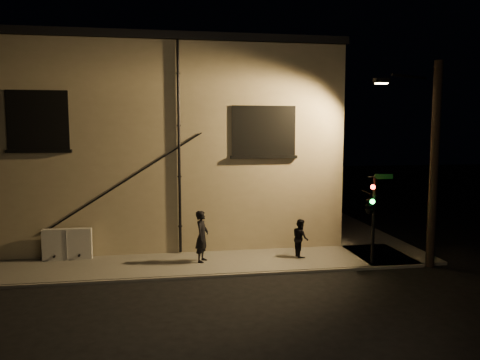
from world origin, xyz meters
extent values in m
plane|color=black|center=(0.00, 0.00, 0.00)|extent=(90.00, 90.00, 0.00)
cube|color=#58554F|center=(-3.00, 1.50, 0.06)|extent=(20.00, 3.00, 0.12)
cube|color=#58554F|center=(6.50, 8.00, 0.06)|extent=(3.00, 16.00, 0.12)
cube|color=tan|center=(-3.00, 9.00, 4.25)|extent=(16.00, 12.00, 8.50)
cube|color=black|center=(-3.00, 9.00, 8.65)|extent=(16.20, 12.20, 0.30)
cube|color=black|center=(-7.00, 2.98, 5.40)|extent=(2.20, 0.10, 2.20)
cube|color=black|center=(-7.00, 3.00, 5.40)|extent=(1.98, 0.05, 1.98)
cube|color=black|center=(1.60, 2.98, 5.00)|extent=(2.60, 0.10, 2.00)
cube|color=black|center=(1.60, 3.00, 5.00)|extent=(2.38, 0.05, 1.78)
cylinder|color=black|center=(-1.80, 2.92, 4.31)|extent=(0.11, 0.11, 8.30)
cylinder|color=black|center=(-4.00, 2.95, 3.00)|extent=(5.96, 0.04, 3.75)
cylinder|color=black|center=(-3.88, 2.95, 3.06)|extent=(5.96, 0.04, 3.75)
cube|color=#B5B2AC|center=(-6.08, 2.70, 0.71)|extent=(1.80, 0.30, 1.18)
imported|color=black|center=(-1.04, 1.57, 1.08)|extent=(0.70, 0.83, 1.93)
imported|color=black|center=(2.79, 1.64, 0.86)|extent=(0.60, 0.75, 1.48)
cylinder|color=black|center=(5.15, 0.32, 1.71)|extent=(0.12, 0.12, 3.18)
imported|color=black|center=(4.93, 0.20, 2.38)|extent=(0.57, 1.94, 0.77)
sphere|color=#FF140C|center=(4.95, 0.02, 3.01)|extent=(0.17, 0.17, 0.17)
sphere|color=#14FF3F|center=(4.95, 0.02, 2.48)|extent=(0.17, 0.17, 0.17)
cube|color=#0C4C1E|center=(5.50, 0.32, 3.34)|extent=(0.70, 0.03, 0.18)
cylinder|color=black|center=(7.26, -0.04, 3.74)|extent=(0.31, 0.31, 7.49)
cylinder|color=black|center=(6.46, 0.51, 6.97)|extent=(1.90, 1.03, 0.10)
cube|color=black|center=(5.66, 1.06, 6.86)|extent=(0.55, 0.28, 0.18)
cube|color=#FFC672|center=(5.66, 1.06, 6.76)|extent=(0.42, 0.20, 0.04)
camera|label=1|loc=(-2.41, -15.54, 5.07)|focal=35.00mm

